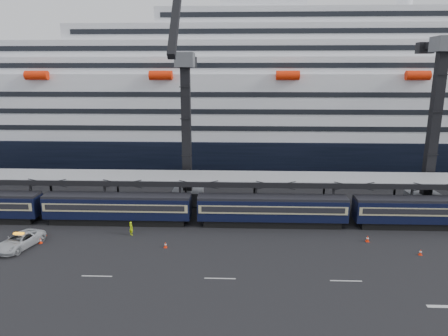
# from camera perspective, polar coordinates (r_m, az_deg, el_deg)

# --- Properties ---
(ground) EXTENTS (260.00, 260.00, 0.00)m
(ground) POSITION_cam_1_polar(r_m,az_deg,el_deg) (44.99, 18.26, -12.62)
(ground) COLOR black
(ground) RESTS_ON ground
(train) EXTENTS (133.05, 3.00, 4.05)m
(train) POSITION_cam_1_polar(r_m,az_deg,el_deg) (52.22, 10.53, -5.84)
(train) COLOR black
(train) RESTS_ON ground
(canopy) EXTENTS (130.00, 6.25, 5.53)m
(canopy) POSITION_cam_1_polar(r_m,az_deg,el_deg) (55.95, 14.80, -1.50)
(canopy) COLOR gray
(canopy) RESTS_ON ground
(cruise_ship) EXTENTS (214.09, 28.84, 34.00)m
(cruise_ship) POSITION_cam_1_polar(r_m,az_deg,el_deg) (85.76, 9.80, 8.65)
(cruise_ship) COLOR black
(cruise_ship) RESTS_ON ground
(crane_dark_near) EXTENTS (4.50, 17.75, 35.08)m
(crane_dark_near) POSITION_cam_1_polar(r_m,az_deg,el_deg) (58.32, -5.46, 6.18)
(crane_dark_near) COLOR #484B4F
(crane_dark_near) RESTS_ON ground
(crane_dark_mid) EXTENTS (4.50, 18.24, 39.64)m
(crane_dark_mid) POSITION_cam_1_polar(r_m,az_deg,el_deg) (62.87, 28.09, 6.51)
(crane_dark_mid) COLOR #484B4F
(crane_dark_mid) RESTS_ON ground
(pickup_truck) EXTENTS (4.12, 6.40, 1.64)m
(pickup_truck) POSITION_cam_1_polar(r_m,az_deg,el_deg) (51.13, -27.16, -9.25)
(pickup_truck) COLOR #B3B6BA
(pickup_truck) RESTS_ON ground
(worker) EXTENTS (0.74, 0.70, 1.70)m
(worker) POSITION_cam_1_polar(r_m,az_deg,el_deg) (50.27, -13.14, -8.40)
(worker) COLOR #C2ED0C
(worker) RESTS_ON ground
(traffic_cone_a) EXTENTS (0.39, 0.39, 0.77)m
(traffic_cone_a) POSITION_cam_1_polar(r_m,az_deg,el_deg) (53.51, -24.27, -8.45)
(traffic_cone_a) COLOR #FB2907
(traffic_cone_a) RESTS_ON ground
(traffic_cone_b) EXTENTS (0.36, 0.36, 0.72)m
(traffic_cone_b) POSITION_cam_1_polar(r_m,az_deg,el_deg) (51.51, -24.77, -9.38)
(traffic_cone_b) COLOR #FB2907
(traffic_cone_b) RESTS_ON ground
(traffic_cone_c) EXTENTS (0.36, 0.36, 0.71)m
(traffic_cone_c) POSITION_cam_1_polar(r_m,az_deg,el_deg) (46.32, -8.38, -10.79)
(traffic_cone_c) COLOR #FB2907
(traffic_cone_c) RESTS_ON ground
(traffic_cone_d) EXTENTS (0.35, 0.35, 0.70)m
(traffic_cone_d) POSITION_cam_1_polar(r_m,az_deg,el_deg) (49.04, 26.25, -10.71)
(traffic_cone_d) COLOR #FB2907
(traffic_cone_d) RESTS_ON ground
(traffic_cone_e) EXTENTS (0.40, 0.40, 0.81)m
(traffic_cone_e) POSITION_cam_1_polar(r_m,az_deg,el_deg) (50.21, 19.82, -9.45)
(traffic_cone_e) COLOR #FB2907
(traffic_cone_e) RESTS_ON ground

